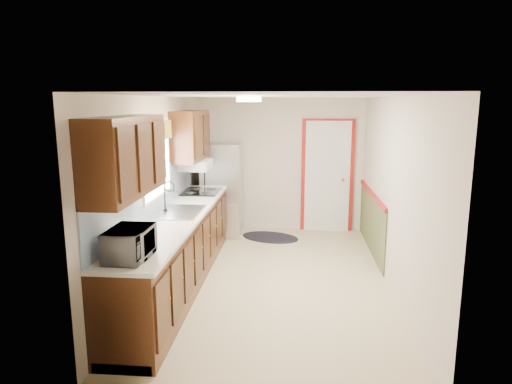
# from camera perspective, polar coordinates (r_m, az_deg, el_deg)

# --- Properties ---
(room_shell) EXTENTS (3.20, 5.20, 2.52)m
(room_shell) POSITION_cam_1_polar(r_m,az_deg,el_deg) (5.87, 2.24, 0.10)
(room_shell) COLOR #C9B88E
(room_shell) RESTS_ON ground
(kitchen_run) EXTENTS (0.63, 4.00, 2.20)m
(kitchen_run) POSITION_cam_1_polar(r_m,az_deg,el_deg) (5.86, -10.10, -3.99)
(kitchen_run) COLOR #371B0C
(kitchen_run) RESTS_ON ground
(back_wall_trim) EXTENTS (1.12, 2.30, 2.08)m
(back_wall_trim) POSITION_cam_1_polar(r_m,az_deg,el_deg) (8.12, 10.00, 0.82)
(back_wall_trim) COLOR maroon
(back_wall_trim) RESTS_ON ground
(ceiling_fixture) EXTENTS (0.30, 0.30, 0.06)m
(ceiling_fixture) POSITION_cam_1_polar(r_m,az_deg,el_deg) (5.58, -0.91, 11.52)
(ceiling_fixture) COLOR #FFD88C
(ceiling_fixture) RESTS_ON room_shell
(microwave) EXTENTS (0.29, 0.52, 0.35)m
(microwave) POSITION_cam_1_polar(r_m,az_deg,el_deg) (4.25, -15.55, -5.84)
(microwave) COLOR white
(microwave) RESTS_ON kitchen_run
(refrigerator) EXTENTS (0.71, 0.70, 1.62)m
(refrigerator) POSITION_cam_1_polar(r_m,az_deg,el_deg) (8.05, -4.34, 0.31)
(refrigerator) COLOR #B7B7BC
(refrigerator) RESTS_ON ground
(rug) EXTENTS (1.18, 0.96, 0.01)m
(rug) POSITION_cam_1_polar(r_m,az_deg,el_deg) (8.01, 1.77, -5.66)
(rug) COLOR black
(rug) RESTS_ON ground
(cooktop) EXTENTS (0.55, 0.65, 0.02)m
(cooktop) POSITION_cam_1_polar(r_m,az_deg,el_deg) (7.17, -6.87, 0.05)
(cooktop) COLOR black
(cooktop) RESTS_ON kitchen_run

